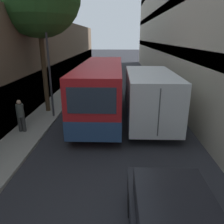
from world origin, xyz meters
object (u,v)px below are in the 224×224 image
street_lamp (45,19)px  box_truck (148,93)px  bus (101,88)px  pedestrian (21,115)px

street_lamp → box_truck: bearing=1.3°
bus → box_truck: (2.76, -0.73, -0.09)m
pedestrian → street_lamp: (0.91, 2.30, 4.49)m
box_truck → pedestrian: box_truck is taller
box_truck → bus: bearing=165.2°
bus → box_truck: bus is taller
box_truck → street_lamp: size_ratio=1.00×
pedestrian → street_lamp: street_lamp is taller
pedestrian → box_truck: bearing=20.4°
bus → pedestrian: bearing=-139.9°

